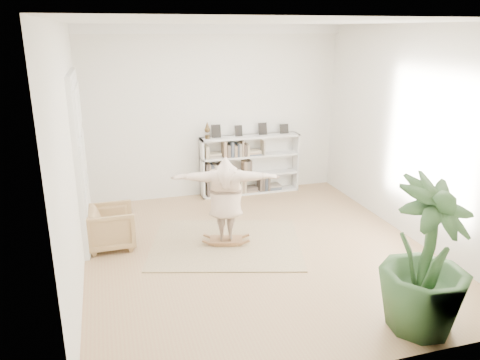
# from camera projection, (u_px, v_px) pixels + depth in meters

# --- Properties ---
(floor) EXTENTS (6.00, 6.00, 0.00)m
(floor) POSITION_uv_depth(u_px,v_px,m) (258.00, 250.00, 7.76)
(floor) COLOR #A37954
(floor) RESTS_ON ground
(room_shell) EXTENTS (6.00, 6.00, 6.00)m
(room_shell) POSITION_uv_depth(u_px,v_px,m) (213.00, 29.00, 9.38)
(room_shell) COLOR silver
(room_shell) RESTS_ON floor
(doors) EXTENTS (0.09, 1.78, 2.92)m
(doors) POSITION_uv_depth(u_px,v_px,m) (80.00, 161.00, 7.80)
(doors) COLOR white
(doors) RESTS_ON floor
(bookshelf) EXTENTS (2.20, 0.35, 1.64)m
(bookshelf) POSITION_uv_depth(u_px,v_px,m) (250.00, 165.00, 10.34)
(bookshelf) COLOR silver
(bookshelf) RESTS_ON floor
(armchair) EXTENTS (0.78, 0.76, 0.70)m
(armchair) POSITION_uv_depth(u_px,v_px,m) (111.00, 227.00, 7.81)
(armchair) COLOR tan
(armchair) RESTS_ON floor
(rug) EXTENTS (2.95, 2.61, 0.02)m
(rug) POSITION_uv_depth(u_px,v_px,m) (226.00, 243.00, 7.99)
(rug) COLOR tan
(rug) RESTS_ON floor
(rocker_board) EXTENTS (0.62, 0.47, 0.12)m
(rocker_board) POSITION_uv_depth(u_px,v_px,m) (226.00, 240.00, 7.97)
(rocker_board) COLOR brown
(rocker_board) RESTS_ON rug
(person) EXTENTS (1.84, 0.95, 1.45)m
(person) POSITION_uv_depth(u_px,v_px,m) (226.00, 197.00, 7.73)
(person) COLOR beige
(person) RESTS_ON rocker_board
(houseplant) EXTENTS (1.38, 1.38, 1.90)m
(houseplant) POSITION_uv_depth(u_px,v_px,m) (427.00, 258.00, 5.47)
(houseplant) COLOR #2B4B25
(houseplant) RESTS_ON floor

